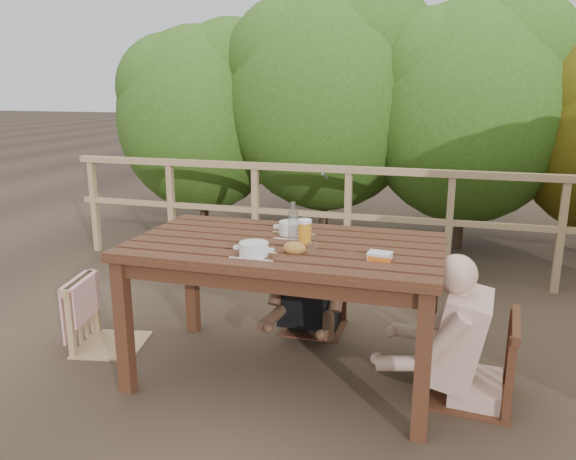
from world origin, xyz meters
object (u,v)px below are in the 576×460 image
(tumbler, at_px, (313,249))
(woman, at_px, (315,246))
(bread_roll, at_px, (294,248))
(soup_near, at_px, (254,250))
(table, at_px, (286,311))
(bottle, at_px, (293,223))
(soup_far, at_px, (292,229))
(chair_far, at_px, (314,272))
(diner_right, at_px, (485,284))
(butter_tub, at_px, (380,257))
(chair_left, at_px, (107,284))
(chair_right, at_px, (476,319))
(beer_glass, at_px, (305,232))

(tumbler, bearing_deg, woman, 102.71)
(bread_roll, bearing_deg, soup_near, -148.36)
(soup_near, bearing_deg, table, 73.70)
(woman, bearing_deg, bottle, 91.97)
(soup_far, bearing_deg, woman, 88.23)
(chair_far, relative_size, diner_right, 0.64)
(butter_tub, bearing_deg, bread_roll, -171.47)
(chair_left, bearing_deg, butter_tub, -107.95)
(diner_right, distance_m, soup_near, 1.25)
(chair_right, height_order, butter_tub, chair_right)
(chair_far, height_order, beer_glass, beer_glass)
(soup_near, height_order, butter_tub, soup_near)
(table, height_order, chair_right, chair_right)
(diner_right, relative_size, soup_near, 5.15)
(chair_left, height_order, tumbler, tumbler)
(chair_right, bearing_deg, beer_glass, -83.81)
(chair_right, height_order, bottle, bottle)
(table, relative_size, bread_roll, 13.84)
(chair_left, xyz_separation_m, woman, (1.25, 0.68, 0.17))
(soup_far, bearing_deg, soup_near, -98.71)
(tumbler, bearing_deg, bread_roll, -172.34)
(bottle, relative_size, tumbler, 3.26)
(table, xyz_separation_m, woman, (0.00, 0.72, 0.20))
(chair_far, height_order, soup_far, soup_far)
(soup_far, relative_size, butter_tub, 2.28)
(butter_tub, bearing_deg, table, 170.53)
(chair_right, distance_m, woman, 1.27)
(chair_far, height_order, tumbler, tumbler)
(table, xyz_separation_m, chair_far, (0.00, 0.70, 0.02))
(bread_roll, xyz_separation_m, beer_glass, (0.00, 0.21, 0.04))
(soup_near, bearing_deg, woman, 84.89)
(bottle, xyz_separation_m, tumbler, (0.17, -0.21, -0.09))
(chair_right, distance_m, soup_near, 1.27)
(chair_left, bearing_deg, woman, -72.76)
(table, distance_m, chair_right, 1.08)
(beer_glass, bearing_deg, chair_far, 98.70)
(chair_right, xyz_separation_m, soup_far, (-1.09, 0.14, 0.40))
(chair_left, bearing_deg, soup_far, -94.42)
(tumbler, bearing_deg, table, 140.79)
(woman, relative_size, soup_near, 4.66)
(chair_far, bearing_deg, soup_near, -95.60)
(table, xyz_separation_m, bread_roll, (0.10, -0.18, 0.45))
(beer_glass, bearing_deg, woman, 98.46)
(table, relative_size, soup_far, 6.40)
(chair_left, height_order, butter_tub, chair_left)
(woman, distance_m, bottle, 0.75)
(woman, xyz_separation_m, soup_near, (-0.09, -1.02, 0.25))
(chair_left, height_order, soup_near, soup_near)
(beer_glass, xyz_separation_m, bottle, (-0.08, 0.02, 0.05))
(chair_left, relative_size, soup_far, 3.19)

